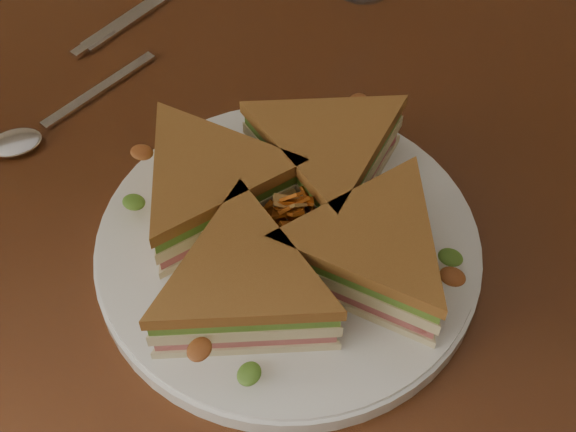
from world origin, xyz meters
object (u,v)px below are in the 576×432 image
(spoon, at_px, (37,130))
(knife, at_px, (149,7))
(table, at_px, (198,237))
(sandwich_wedges, at_px, (288,220))
(plate, at_px, (288,248))

(spoon, xyz_separation_m, knife, (0.14, 0.14, -0.00))
(spoon, height_order, knife, spoon)
(table, height_order, sandwich_wedges, sandwich_wedges)
(table, distance_m, plate, 0.16)
(spoon, relative_size, knife, 0.87)
(plate, xyz_separation_m, spoon, (-0.17, 0.20, -0.00))
(sandwich_wedges, distance_m, knife, 0.34)
(plate, relative_size, sandwich_wedges, 0.95)
(plate, xyz_separation_m, sandwich_wedges, (0.00, -0.00, 0.04))
(sandwich_wedges, xyz_separation_m, spoon, (-0.17, 0.20, -0.04))
(plate, bearing_deg, sandwich_wedges, -90.00)
(table, bearing_deg, sandwich_wedges, -65.54)
(table, relative_size, plate, 3.96)
(knife, bearing_deg, table, -125.41)
(plate, height_order, spoon, plate)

